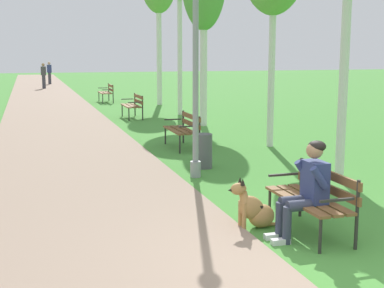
{
  "coord_description": "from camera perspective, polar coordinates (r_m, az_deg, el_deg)",
  "views": [
    {
      "loc": [
        -2.96,
        -4.8,
        2.32
      ],
      "look_at": [
        -0.53,
        3.19,
        0.9
      ],
      "focal_mm": 50.42,
      "sensor_mm": 36.0,
      "label": 1
    }
  ],
  "objects": [
    {
      "name": "ground_plane",
      "position": [
        6.1,
        13.96,
        -13.0
      ],
      "size": [
        120.0,
        120.0,
        0.0
      ],
      "primitive_type": "plane",
      "color": "#478E38"
    },
    {
      "name": "paved_path",
      "position": [
        28.91,
        -15.22,
        4.76
      ],
      "size": [
        3.55,
        60.0,
        0.04
      ],
      "primitive_type": "cube",
      "color": "gray",
      "rests_on": "ground"
    },
    {
      "name": "park_bench_near",
      "position": [
        7.16,
        12.79,
        -5.23
      ],
      "size": [
        0.55,
        1.5,
        0.85
      ],
      "color": "brown",
      "rests_on": "ground"
    },
    {
      "name": "park_bench_mid",
      "position": [
        13.19,
        -0.86,
        1.77
      ],
      "size": [
        0.55,
        1.5,
        0.85
      ],
      "color": "brown",
      "rests_on": "ground"
    },
    {
      "name": "park_bench_far",
      "position": [
        19.36,
        -6.2,
        4.24
      ],
      "size": [
        0.55,
        1.5,
        0.85
      ],
      "color": "brown",
      "rests_on": "ground"
    },
    {
      "name": "park_bench_furthest",
      "position": [
        25.86,
        -8.99,
        5.53
      ],
      "size": [
        0.55,
        1.5,
        0.85
      ],
      "color": "brown",
      "rests_on": "ground"
    },
    {
      "name": "person_seated_on_near_bench",
      "position": [
        6.87,
        12.07,
        -4.38
      ],
      "size": [
        0.74,
        0.49,
        1.25
      ],
      "color": "#33384C",
      "rests_on": "ground"
    },
    {
      "name": "dog_shepherd",
      "position": [
        7.27,
        6.62,
        -6.88
      ],
      "size": [
        0.83,
        0.29,
        0.71
      ],
      "color": "#B27F47",
      "rests_on": "ground"
    },
    {
      "name": "lamp_post_near",
      "position": [
        9.93,
        0.38,
        8.32
      ],
      "size": [
        0.24,
        0.24,
        4.04
      ],
      "color": "gray",
      "rests_on": "ground"
    },
    {
      "name": "litter_bin",
      "position": [
        10.92,
        1.21,
        -0.74
      ],
      "size": [
        0.36,
        0.36,
        0.7
      ],
      "primitive_type": "cylinder",
      "color": "#515156",
      "rests_on": "ground"
    },
    {
      "name": "pedestrian_distant",
      "position": [
        35.97,
        -15.42,
        6.96
      ],
      "size": [
        0.32,
        0.22,
        1.65
      ],
      "color": "#383842",
      "rests_on": "ground"
    },
    {
      "name": "pedestrian_further_distant",
      "position": [
        40.87,
        -14.84,
        7.27
      ],
      "size": [
        0.32,
        0.22,
        1.65
      ],
      "color": "#383842",
      "rests_on": "ground"
    }
  ]
}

